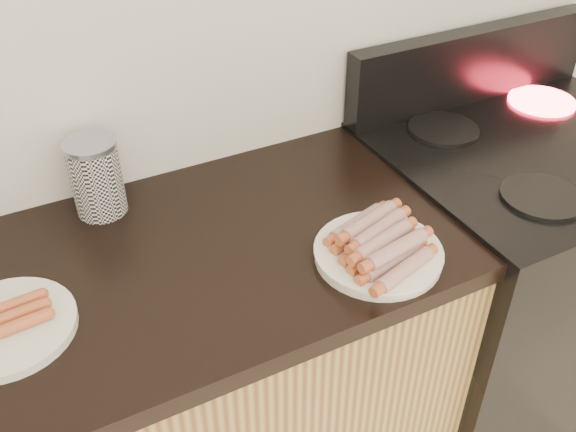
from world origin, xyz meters
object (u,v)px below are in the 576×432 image
stove (504,281)px  canister (96,177)px  side_plate (6,327)px  main_plate (378,255)px

stove → canister: (-1.03, 0.24, 0.53)m
stove → canister: canister is taller
side_plate → canister: (0.24, 0.27, 0.08)m
canister → main_plate: bearing=-43.1°
side_plate → canister: canister is taller
main_plate → canister: size_ratio=1.47×
main_plate → canister: bearing=136.9°
stove → side_plate: size_ratio=3.83×
stove → side_plate: 1.34m
side_plate → main_plate: bearing=-11.2°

